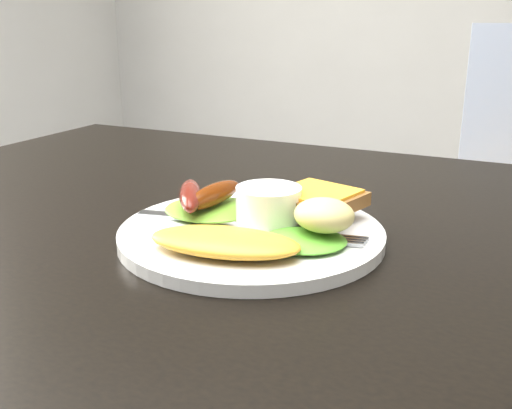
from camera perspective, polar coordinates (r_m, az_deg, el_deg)
dining_table at (r=0.58m, az=5.60°, el=-5.15°), size 1.20×0.80×0.04m
person at (r=1.25m, az=13.40°, el=4.09°), size 0.52×0.37×1.34m
plate at (r=0.56m, az=-0.44°, el=-2.81°), size 0.25×0.25×0.01m
lettuce_left at (r=0.60m, az=-4.33°, el=-0.42°), size 0.11×0.10×0.01m
lettuce_right at (r=0.52m, az=4.56°, el=-3.42°), size 0.09×0.09×0.01m
omelette at (r=0.50m, az=-3.03°, el=-3.57°), size 0.14×0.08×0.02m
sausage_a at (r=0.59m, az=-6.27°, el=0.86°), size 0.07×0.09×0.02m
sausage_b at (r=0.59m, az=-4.02°, el=0.96°), size 0.03×0.09×0.02m
ramekin at (r=0.57m, az=1.21°, el=-0.12°), size 0.08×0.08×0.04m
toast_a at (r=0.60m, az=4.07°, el=-0.12°), size 0.09×0.09×0.01m
toast_b at (r=0.58m, az=5.81°, el=0.44°), size 0.09×0.09×0.01m
potato_salad at (r=0.52m, az=6.50°, el=-1.00°), size 0.06×0.06×0.03m
fork at (r=0.58m, az=-3.35°, el=-1.48°), size 0.17×0.05×0.00m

